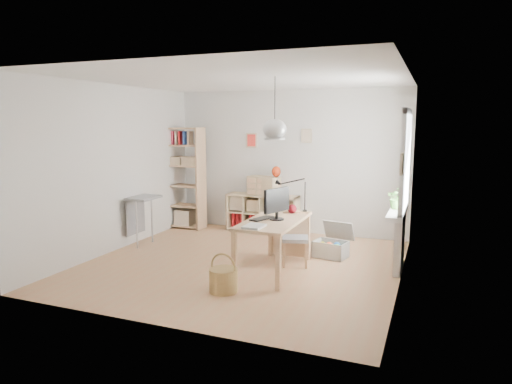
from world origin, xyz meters
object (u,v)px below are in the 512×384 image
(monitor, at_px, (277,202))
(desk, at_px, (274,226))
(storage_chest, at_px, (332,246))
(cube_shelf, at_px, (262,216))
(tall_bookshelf, at_px, (184,174))
(chair, at_px, (295,235))
(drawer_chest, at_px, (264,186))

(monitor, bearing_deg, desk, -168.68)
(storage_chest, bearing_deg, monitor, -107.70)
(desk, xyz_separation_m, monitor, (0.04, -0.01, 0.34))
(cube_shelf, relative_size, tall_bookshelf, 0.70)
(desk, bearing_deg, chair, 67.58)
(cube_shelf, bearing_deg, desk, -65.39)
(drawer_chest, bearing_deg, desk, -48.76)
(cube_shelf, xyz_separation_m, tall_bookshelf, (-1.56, -0.28, 0.79))
(cube_shelf, height_order, drawer_chest, drawer_chest)
(drawer_chest, bearing_deg, storage_chest, -19.03)
(tall_bookshelf, relative_size, chair, 2.60)
(desk, xyz_separation_m, drawer_chest, (-0.98, 2.19, 0.24))
(monitor, bearing_deg, tall_bookshelf, 162.44)
(tall_bookshelf, relative_size, monitor, 4.02)
(cube_shelf, distance_m, chair, 2.17)
(cube_shelf, relative_size, storage_chest, 2.15)
(drawer_chest, bearing_deg, monitor, -47.94)
(tall_bookshelf, xyz_separation_m, drawer_chest, (1.61, 0.24, -0.19))
(desk, height_order, storage_chest, desk)
(desk, xyz_separation_m, storage_chest, (0.62, 1.02, -0.48))
(desk, height_order, chair, chair)
(drawer_chest, bearing_deg, tall_bookshelf, -154.29)
(desk, bearing_deg, tall_bookshelf, 142.99)
(tall_bookshelf, distance_m, drawer_chest, 1.64)
(chair, bearing_deg, storage_chest, 36.52)
(cube_shelf, height_order, storage_chest, cube_shelf)
(cube_shelf, height_order, monitor, monitor)
(cube_shelf, xyz_separation_m, monitor, (1.06, -2.24, 0.70))
(desk, bearing_deg, cube_shelf, 114.61)
(monitor, bearing_deg, drawer_chest, 133.93)
(storage_chest, height_order, monitor, monitor)
(desk, bearing_deg, monitor, -7.79)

